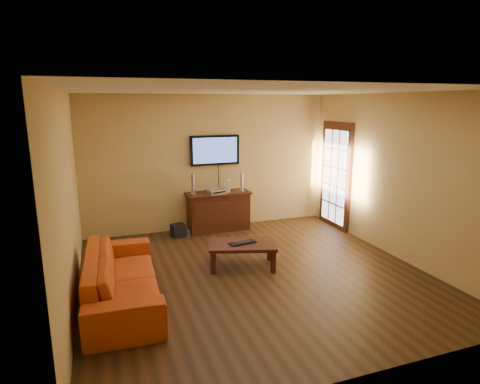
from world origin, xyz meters
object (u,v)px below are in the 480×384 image
coffee_table (242,246)px  bottle (189,235)px  speaker_left (193,185)px  speaker_right (242,183)px  media_console (218,211)px  television (215,150)px  sofa (121,269)px  game_console (229,186)px  keyboard (243,243)px  subwoofer (178,230)px  av_receiver (216,191)px

coffee_table → bottle: coffee_table is taller
speaker_left → speaker_right: bearing=-2.7°
media_console → television: 1.23m
sofa → game_console: size_ratio=9.22×
media_console → coffee_table: 1.94m
television → speaker_left: size_ratio=2.49×
bottle → speaker_left: bearing=63.5°
television → keyboard: 2.47m
television → bottle: bearing=-140.5°
game_console → subwoofer: (-1.08, -0.15, -0.78)m
media_console → bottle: media_console is taller
speaker_right → av_receiver: bearing=-177.6°
keyboard → television: bearing=84.9°
subwoofer → speaker_left: bearing=14.8°
media_console → av_receiver: 0.43m
game_console → speaker_right: bearing=12.0°
television → speaker_left: 0.83m
media_console → television: television is taller
bottle → sofa: bearing=-122.9°
sofa → speaker_left: (1.53, 2.46, 0.52)m
coffee_table → speaker_left: speaker_left is taller
sofa → bottle: (1.33, 2.06, -0.35)m
game_console → keyboard: 2.06m
coffee_table → speaker_right: size_ratio=3.08×
coffee_table → keyboard: 0.07m
media_console → av_receiver: bearing=-149.8°
television → game_console: bearing=-41.3°
television → game_console: (0.22, -0.20, -0.70)m
television → subwoofer: (-0.86, -0.34, -1.48)m
media_console → keyboard: bearing=-95.6°
speaker_left → speaker_right: speaker_left is taller
speaker_left → keyboard: (0.31, -1.98, -0.56)m
speaker_right → sofa: bearing=-136.3°
coffee_table → speaker_left: size_ratio=2.89×
coffee_table → av_receiver: bearing=86.3°
coffee_table → subwoofer: bearing=110.4°
speaker_right → game_console: bearing=175.0°
coffee_table → sofa: size_ratio=0.52×
speaker_right → subwoofer: size_ratio=1.55×
media_console → keyboard: media_console is taller
keyboard → subwoofer: bearing=110.1°
av_receiver → game_console: size_ratio=1.45×
av_receiver → speaker_right: bearing=-16.7°
television → av_receiver: 0.83m
television → coffee_table: bearing=-95.0°
sofa → game_console: 3.36m
speaker_left → keyboard: bearing=-81.1°
av_receiver → keyboard: bearing=-112.9°
av_receiver → game_console: 0.31m
speaker_left → bottle: (-0.20, -0.41, -0.87)m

